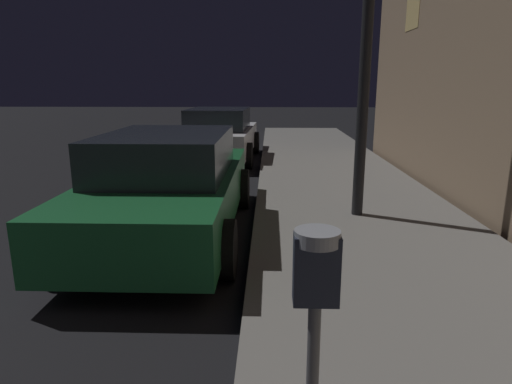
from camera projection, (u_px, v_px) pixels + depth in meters
name	position (u px, v px, depth m)	size (l,w,h in m)	color
parking_meter	(315.00, 302.00, 1.86)	(0.19, 0.19, 1.32)	#59595B
car_green	(169.00, 185.00, 6.03)	(2.03, 4.60, 1.43)	#19592D
car_white	(220.00, 135.00, 12.06)	(2.08, 4.14, 1.43)	silver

